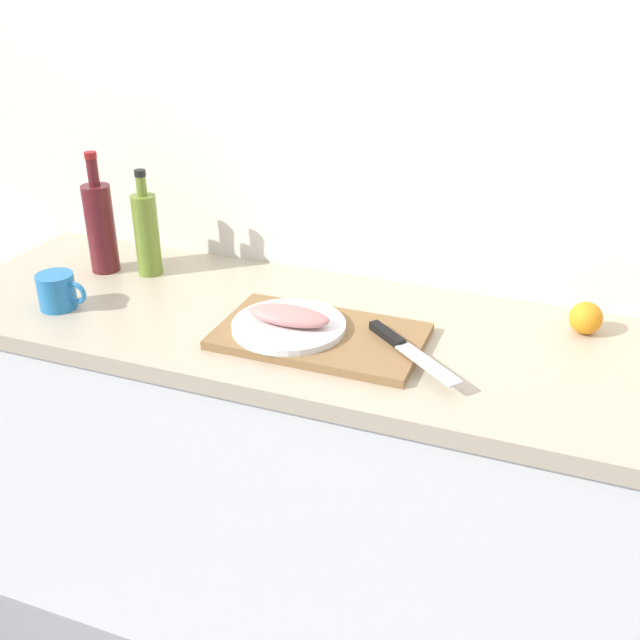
{
  "coord_description": "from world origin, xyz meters",
  "views": [
    {
      "loc": [
        0.48,
        -1.42,
        1.69
      ],
      "look_at": [
        -0.04,
        -0.07,
        0.95
      ],
      "focal_mm": 41.95,
      "sensor_mm": 36.0,
      "label": 1
    }
  ],
  "objects_px": {
    "coffee_mug_0": "(58,291)",
    "orange_0": "(586,318)",
    "cutting_board": "(320,336)",
    "olive_oil_bottle": "(147,233)",
    "chef_knife": "(401,345)",
    "wine_bottle": "(100,226)",
    "white_plate": "(289,326)",
    "fish_fillet": "(289,315)"
  },
  "relations": [
    {
      "from": "cutting_board",
      "to": "white_plate",
      "type": "xyz_separation_m",
      "value": [
        -0.07,
        -0.01,
        0.02
      ]
    },
    {
      "from": "cutting_board",
      "to": "wine_bottle",
      "type": "xyz_separation_m",
      "value": [
        -0.67,
        0.16,
        0.11
      ]
    },
    {
      "from": "chef_knife",
      "to": "cutting_board",
      "type": "bearing_deg",
      "value": -142.88
    },
    {
      "from": "chef_knife",
      "to": "wine_bottle",
      "type": "bearing_deg",
      "value": -151.87
    },
    {
      "from": "coffee_mug_0",
      "to": "cutting_board",
      "type": "bearing_deg",
      "value": 6.12
    },
    {
      "from": "fish_fillet",
      "to": "olive_oil_bottle",
      "type": "relative_size",
      "value": 0.68
    },
    {
      "from": "wine_bottle",
      "to": "chef_knife",
      "type": "bearing_deg",
      "value": -11.3
    },
    {
      "from": "white_plate",
      "to": "wine_bottle",
      "type": "bearing_deg",
      "value": 163.92
    },
    {
      "from": "white_plate",
      "to": "orange_0",
      "type": "xyz_separation_m",
      "value": [
        0.61,
        0.25,
        0.01
      ]
    },
    {
      "from": "cutting_board",
      "to": "coffee_mug_0",
      "type": "distance_m",
      "value": 0.65
    },
    {
      "from": "olive_oil_bottle",
      "to": "orange_0",
      "type": "bearing_deg",
      "value": 2.93
    },
    {
      "from": "chef_knife",
      "to": "orange_0",
      "type": "xyz_separation_m",
      "value": [
        0.36,
        0.25,
        0.01
      ]
    },
    {
      "from": "white_plate",
      "to": "chef_knife",
      "type": "height_order",
      "value": "chef_knife"
    },
    {
      "from": "white_plate",
      "to": "orange_0",
      "type": "relative_size",
      "value": 3.45
    },
    {
      "from": "orange_0",
      "to": "fish_fillet",
      "type": "bearing_deg",
      "value": -157.43
    },
    {
      "from": "chef_knife",
      "to": "coffee_mug_0",
      "type": "xyz_separation_m",
      "value": [
        -0.83,
        -0.06,
        0.01
      ]
    },
    {
      "from": "orange_0",
      "to": "coffee_mug_0",
      "type": "bearing_deg",
      "value": -165.17
    },
    {
      "from": "olive_oil_bottle",
      "to": "orange_0",
      "type": "xyz_separation_m",
      "value": [
        1.09,
        0.06,
        -0.08
      ]
    },
    {
      "from": "white_plate",
      "to": "chef_knife",
      "type": "bearing_deg",
      "value": 0.5
    },
    {
      "from": "fish_fillet",
      "to": "chef_knife",
      "type": "bearing_deg",
      "value": 0.5
    },
    {
      "from": "olive_oil_bottle",
      "to": "wine_bottle",
      "type": "height_order",
      "value": "wine_bottle"
    },
    {
      "from": "coffee_mug_0",
      "to": "chef_knife",
      "type": "bearing_deg",
      "value": 4.24
    },
    {
      "from": "white_plate",
      "to": "wine_bottle",
      "type": "distance_m",
      "value": 0.64
    },
    {
      "from": "cutting_board",
      "to": "chef_knife",
      "type": "height_order",
      "value": "chef_knife"
    },
    {
      "from": "fish_fillet",
      "to": "chef_knife",
      "type": "distance_m",
      "value": 0.26
    },
    {
      "from": "white_plate",
      "to": "orange_0",
      "type": "height_order",
      "value": "orange_0"
    },
    {
      "from": "chef_knife",
      "to": "olive_oil_bottle",
      "type": "distance_m",
      "value": 0.77
    },
    {
      "from": "olive_oil_bottle",
      "to": "white_plate",
      "type": "bearing_deg",
      "value": -22.39
    },
    {
      "from": "fish_fillet",
      "to": "coffee_mug_0",
      "type": "distance_m",
      "value": 0.57
    },
    {
      "from": "cutting_board",
      "to": "chef_knife",
      "type": "xyz_separation_m",
      "value": [
        0.19,
        -0.01,
        0.02
      ]
    },
    {
      "from": "orange_0",
      "to": "wine_bottle",
      "type": "bearing_deg",
      "value": -176.24
    },
    {
      "from": "white_plate",
      "to": "olive_oil_bottle",
      "type": "distance_m",
      "value": 0.53
    },
    {
      "from": "chef_knife",
      "to": "orange_0",
      "type": "distance_m",
      "value": 0.44
    },
    {
      "from": "cutting_board",
      "to": "olive_oil_bottle",
      "type": "xyz_separation_m",
      "value": [
        -0.55,
        0.19,
        0.1
      ]
    },
    {
      "from": "olive_oil_bottle",
      "to": "wine_bottle",
      "type": "distance_m",
      "value": 0.13
    },
    {
      "from": "coffee_mug_0",
      "to": "orange_0",
      "type": "relative_size",
      "value": 1.75
    },
    {
      "from": "fish_fillet",
      "to": "orange_0",
      "type": "relative_size",
      "value": 2.59
    },
    {
      "from": "fish_fillet",
      "to": "chef_knife",
      "type": "relative_size",
      "value": 0.78
    },
    {
      "from": "cutting_board",
      "to": "orange_0",
      "type": "distance_m",
      "value": 0.59
    },
    {
      "from": "white_plate",
      "to": "fish_fillet",
      "type": "distance_m",
      "value": 0.03
    },
    {
      "from": "cutting_board",
      "to": "coffee_mug_0",
      "type": "height_order",
      "value": "coffee_mug_0"
    },
    {
      "from": "chef_knife",
      "to": "olive_oil_bottle",
      "type": "bearing_deg",
      "value": -155.46
    }
  ]
}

